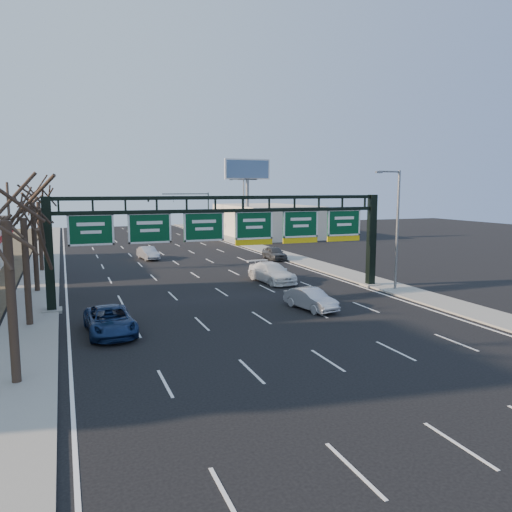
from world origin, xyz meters
name	(u,v)px	position (x,y,z in m)	size (l,w,h in m)	color
ground	(275,326)	(0.00, 0.00, 0.00)	(160.00, 160.00, 0.00)	black
sidewalk_left	(40,280)	(-12.80, 20.00, 0.06)	(3.00, 120.00, 0.12)	gray
sidewalk_right	(312,263)	(12.80, 20.00, 0.06)	(3.00, 120.00, 0.12)	gray
lane_markings	(189,271)	(0.00, 20.00, 0.01)	(21.60, 120.00, 0.01)	white
sign_gantry	(232,232)	(0.16, 8.00, 4.63)	(24.60, 1.20, 7.20)	black
building_right_distant	(266,221)	(20.00, 50.00, 2.50)	(12.00, 20.00, 5.00)	beige
tree_near	(4,194)	(-12.80, -4.00, 7.48)	(3.60, 3.60, 8.86)	black
tree_gantry	(22,199)	(-12.80, 5.00, 7.11)	(3.60, 3.60, 8.48)	black
tree_mid	(31,186)	(-12.80, 15.00, 7.85)	(3.60, 3.60, 9.24)	black
tree_far	(38,191)	(-12.80, 25.00, 7.48)	(3.60, 3.60, 8.86)	black
streetlight_near	(396,223)	(12.47, 6.00, 5.08)	(2.15, 0.22, 9.00)	slate
streetlight_far	(243,207)	(12.47, 40.00, 5.08)	(2.15, 0.22, 9.00)	slate
billboard_right	(247,179)	(15.00, 44.98, 9.06)	(7.00, 0.50, 12.00)	slate
traffic_signal_mast	(172,202)	(5.69, 55.00, 5.50)	(10.16, 0.54, 7.00)	black
car_blue_suv	(110,320)	(-8.71, 1.89, 0.71)	(2.37, 5.13, 1.43)	navy
car_silver_sedan	(311,299)	(3.71, 2.79, 0.67)	(1.42, 4.08, 1.34)	#B9BABF
car_white_wagon	(272,273)	(5.08, 12.34, 0.80)	(2.23, 5.49, 1.59)	white
car_grey_far	(274,253)	(10.50, 24.36, 0.72)	(1.70, 4.21, 1.44)	#3B3D40
car_silver_distant	(148,253)	(-2.27, 29.54, 0.68)	(1.44, 4.12, 1.36)	#B1B0B5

